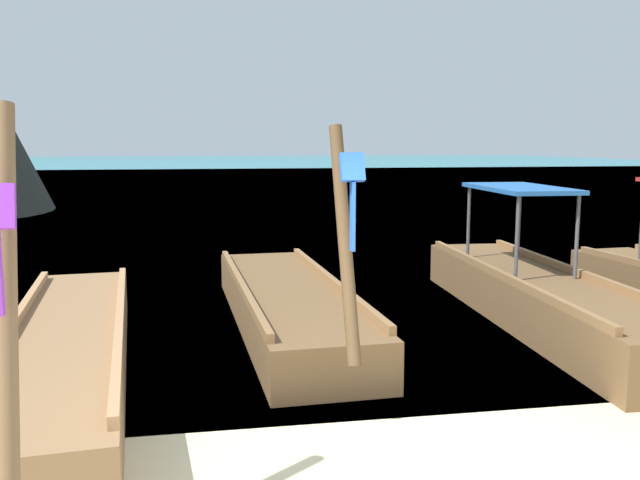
{
  "coord_description": "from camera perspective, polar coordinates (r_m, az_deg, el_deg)",
  "views": [
    {
      "loc": [
        -1.32,
        -3.99,
        2.42
      ],
      "look_at": [
        0.0,
        3.53,
        1.32
      ],
      "focal_mm": 38.13,
      "sensor_mm": 36.0,
      "label": 1
    }
  ],
  "objects": [
    {
      "name": "longtail_boat_violet_ribbon",
      "position": [
        7.49,
        -20.39,
        -8.84
      ],
      "size": [
        1.69,
        6.55,
        2.66
      ],
      "color": "olive",
      "rests_on": "ground"
    },
    {
      "name": "longtail_boat_yellow_ribbon",
      "position": [
        9.62,
        17.92,
        -4.52
      ],
      "size": [
        1.44,
        6.49,
        2.72
      ],
      "color": "brown",
      "rests_on": "ground"
    },
    {
      "name": "longtail_boat_blue_ribbon",
      "position": [
        9.01,
        -2.74,
        -5.51
      ],
      "size": [
        1.56,
        6.12,
        2.59
      ],
      "color": "brown",
      "rests_on": "ground"
    },
    {
      "name": "sea_water",
      "position": [
        65.58,
        -8.85,
        5.98
      ],
      "size": [
        120.0,
        120.0,
        0.0
      ],
      "primitive_type": "plane",
      "color": "#147A89",
      "rests_on": "ground"
    }
  ]
}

